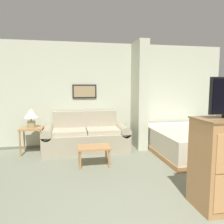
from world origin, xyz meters
The scene contains 7 objects.
wall_back centered at (0.00, 4.06, 1.29)m, with size 6.63×0.16×2.60m.
wall_partition_pillar centered at (0.88, 3.64, 1.30)m, with size 0.24×0.72×2.60m.
couch centered at (-0.45, 3.58, 0.33)m, with size 2.00×0.84×0.91m.
coffee_table centered at (-0.38, 2.52, 0.33)m, with size 0.62×0.42×0.38m.
side_table centered at (-1.68, 3.58, 0.50)m, with size 0.49×0.49×0.60m.
table_lamp centered at (-1.68, 3.58, 0.88)m, with size 0.32×0.32×0.43m.
bed centered at (1.81, 2.92, 0.28)m, with size 1.58×2.09×0.54m.
Camera 1 is at (-0.81, -1.55, 1.53)m, focal length 35.00 mm.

